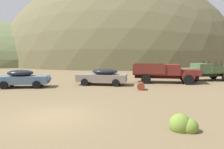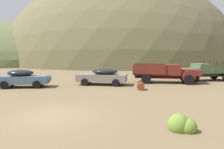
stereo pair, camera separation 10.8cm
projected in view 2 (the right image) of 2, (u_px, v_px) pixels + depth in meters
name	position (u px, v px, depth m)	size (l,w,h in m)	color
ground_plane	(53.00, 116.00, 9.51)	(300.00, 300.00, 0.00)	brown
hill_distant	(29.00, 62.00, 71.03)	(93.59, 61.18, 27.02)	#56603D
hill_far_right	(119.00, 62.00, 72.14)	(74.64, 74.75, 54.38)	brown
hill_center	(210.00, 62.00, 80.07)	(78.72, 58.32, 29.66)	#424C2D
car_chalk_blue	(25.00, 78.00, 17.64)	(4.60, 2.16, 1.57)	slate
car_primer_gray	(101.00, 76.00, 19.14)	(5.23, 3.30, 1.57)	slate
truck_oxblood	(170.00, 73.00, 20.28)	(6.81, 4.07, 1.91)	black
truck_weathered_green	(202.00, 72.00, 22.03)	(6.16, 2.61, 2.16)	#232B1B
oil_drum_tipped	(141.00, 86.00, 16.44)	(0.84, 0.97, 0.61)	brown
bush_between_trucks	(8.00, 83.00, 19.41)	(0.59, 0.48, 0.46)	#3D702D
bush_lone_scrub	(182.00, 125.00, 7.63)	(1.06, 0.87, 0.84)	olive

